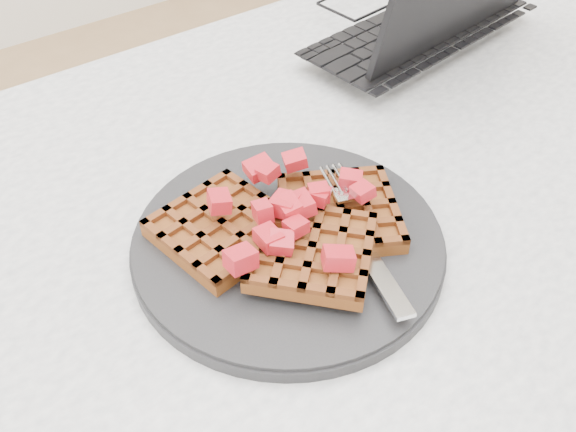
% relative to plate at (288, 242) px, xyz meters
% --- Properties ---
extents(table, '(1.20, 0.80, 0.75)m').
position_rel_plate_xyz_m(table, '(0.05, 0.01, -0.12)').
color(table, silver).
rests_on(table, ground).
extents(plate, '(0.28, 0.28, 0.02)m').
position_rel_plate_xyz_m(plate, '(0.00, 0.00, 0.00)').
color(plate, black).
rests_on(plate, table).
extents(waffles, '(0.22, 0.20, 0.03)m').
position_rel_plate_xyz_m(waffles, '(0.00, -0.00, 0.02)').
color(waffles, brown).
rests_on(waffles, plate).
extents(strawberry_pile, '(0.15, 0.15, 0.02)m').
position_rel_plate_xyz_m(strawberry_pile, '(-0.00, -0.00, 0.05)').
color(strawberry_pile, '#98000D').
rests_on(strawberry_pile, waffles).
extents(fork, '(0.08, 0.18, 0.02)m').
position_rel_plate_xyz_m(fork, '(0.04, -0.04, 0.02)').
color(fork, silver).
rests_on(fork, plate).
extents(laptop, '(0.35, 0.27, 0.22)m').
position_rel_plate_xyz_m(laptop, '(0.35, 0.22, 0.03)').
color(laptop, black).
rests_on(laptop, table).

